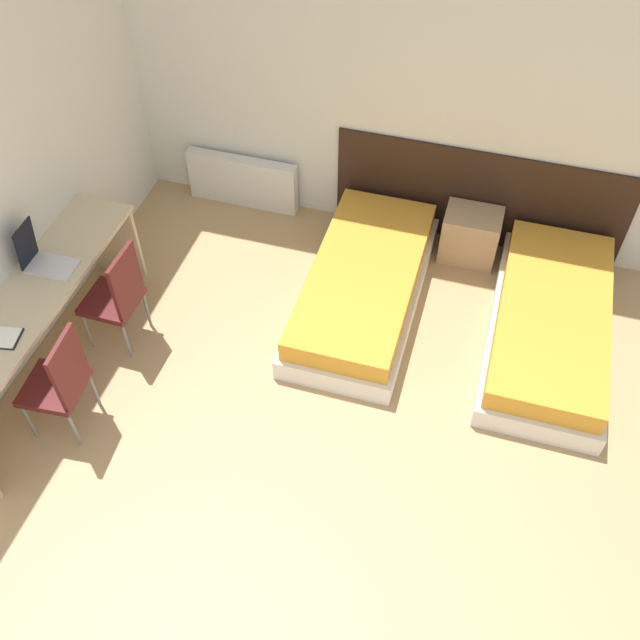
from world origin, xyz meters
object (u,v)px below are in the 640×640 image
nightstand (470,235)px  chair_near_laptop (117,295)px  bed_near_window (363,286)px  bed_near_door (550,325)px  chair_near_notebook (60,381)px  laptop (43,258)px

nightstand → chair_near_laptop: bearing=-144.8°
bed_near_window → bed_near_door: bearing=0.0°
bed_near_window → bed_near_door: size_ratio=1.00×
bed_near_door → chair_near_notebook: 3.69m
chair_near_laptop → chair_near_notebook: 0.85m
chair_near_laptop → chair_near_notebook: same height
bed_near_door → chair_near_notebook: (-3.22, -1.77, 0.32)m
chair_near_laptop → laptop: bearing=-167.0°
nightstand → chair_near_notebook: 3.58m
chair_near_laptop → laptop: laptop is taller
chair_near_laptop → bed_near_window: bearing=29.6°
chair_near_notebook → laptop: (-0.46, 0.75, 0.34)m
bed_near_window → nightstand: nightstand is taller
bed_near_window → chair_near_notebook: 2.48m
laptop → bed_near_door: bearing=14.0°
chair_near_notebook → laptop: laptop is taller
nightstand → bed_near_door: bearing=-46.9°
nightstand → chair_near_laptop: 3.03m
chair_near_laptop → laptop: size_ratio=2.55×
bed_near_window → bed_near_door: same height
chair_near_notebook → laptop: bearing=117.3°
bed_near_window → chair_near_notebook: bearing=-133.9°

